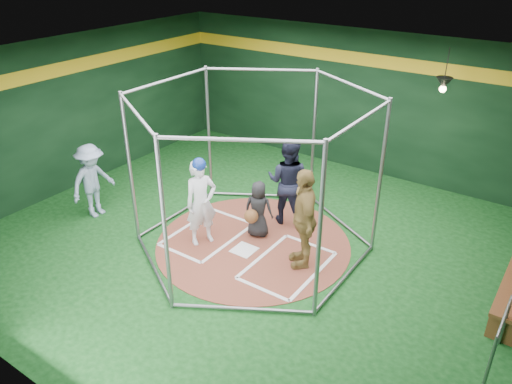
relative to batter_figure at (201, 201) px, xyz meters
The scene contains 13 objects.
room_shell 1.31m from the batter_figure, 30.37° to the left, with size 10.10×9.10×3.53m.
clay_disc 1.33m from the batter_figure, 29.98° to the left, with size 3.80×3.80×0.01m, color brown.
home_plate 1.25m from the batter_figure, 12.81° to the left, with size 0.43×0.43×0.01m, color white.
batter_box_left 0.92m from the batter_figure, 110.42° to the left, with size 1.17×1.77×0.01m.
batter_box_right 2.03m from the batter_figure, ahead, with size 1.17×1.77×0.01m.
batting_cage 1.16m from the batter_figure, 29.98° to the left, with size 4.05×4.67×3.00m.
pendant_lamp_near 5.43m from the batter_figure, 53.24° to the left, with size 0.34×0.34×0.90m.
batter_figure is the anchor object (origin of this frame).
visitor_leopard 2.03m from the batter_figure, 13.48° to the left, with size 1.11×0.46×1.89m, color tan.
catcher_figure 1.15m from the batter_figure, 46.59° to the left, with size 0.66×0.66×1.17m.
umpire 1.88m from the batter_figure, 59.96° to the left, with size 0.90×0.70×1.84m, color black.
bystander_blue 2.63m from the batter_figure, 169.60° to the right, with size 1.05×0.60×1.62m, color #8B9EB8.
steel_railing 5.42m from the batter_figure, ahead, with size 0.05×1.04×0.89m.
Camera 1 is at (4.75, -6.76, 5.38)m, focal length 35.00 mm.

